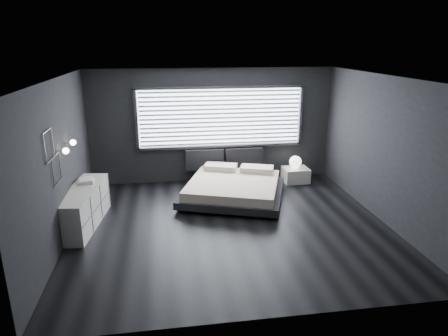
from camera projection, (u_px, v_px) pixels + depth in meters
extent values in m
plane|color=black|center=(231.00, 225.00, 7.71)|extent=(6.00, 6.00, 0.00)
plane|color=silver|center=(231.00, 78.00, 6.86)|extent=(6.00, 6.00, 0.00)
cube|color=black|center=(213.00, 126.00, 9.88)|extent=(6.00, 0.04, 2.80)
cube|color=black|center=(270.00, 219.00, 4.70)|extent=(6.00, 0.04, 2.80)
cube|color=black|center=(59.00, 163.00, 6.86)|extent=(0.04, 5.50, 2.80)
cube|color=black|center=(384.00, 150.00, 7.72)|extent=(0.04, 5.50, 2.80)
cube|color=white|center=(221.00, 117.00, 9.83)|extent=(4.00, 0.02, 1.38)
cube|color=#47474C|center=(136.00, 120.00, 9.51)|extent=(0.06, 0.08, 1.48)
cube|color=#47474C|center=(300.00, 115.00, 10.09)|extent=(0.06, 0.08, 1.48)
cube|color=#47474C|center=(221.00, 87.00, 9.58)|extent=(4.14, 0.08, 0.06)
cube|color=#47474C|center=(221.00, 146.00, 10.02)|extent=(4.14, 0.08, 0.06)
cube|color=white|center=(221.00, 118.00, 9.77)|extent=(3.94, 0.03, 1.32)
cube|color=black|center=(205.00, 160.00, 10.00)|extent=(0.96, 0.16, 0.52)
cube|color=black|center=(244.00, 158.00, 10.14)|extent=(0.96, 0.16, 0.52)
cylinder|color=silver|center=(62.00, 151.00, 6.86)|extent=(0.10, 0.02, 0.02)
sphere|color=#FFE5B7|center=(66.00, 151.00, 6.87)|extent=(0.11, 0.11, 0.11)
cylinder|color=silver|center=(69.00, 143.00, 7.42)|extent=(0.10, 0.02, 0.02)
sphere|color=#FFE5B7|center=(73.00, 142.00, 7.43)|extent=(0.11, 0.11, 0.11)
cube|color=#47474C|center=(47.00, 131.00, 6.14)|extent=(0.01, 0.46, 0.02)
cube|color=#47474C|center=(51.00, 160.00, 6.28)|extent=(0.01, 0.46, 0.02)
cube|color=#47474C|center=(53.00, 142.00, 6.43)|extent=(0.01, 0.02, 0.46)
cube|color=#47474C|center=(45.00, 149.00, 5.99)|extent=(0.01, 0.02, 0.46)
cube|color=#47474C|center=(55.00, 156.00, 6.52)|extent=(0.01, 0.46, 0.02)
cube|color=#47474C|center=(58.00, 182.00, 6.66)|extent=(0.01, 0.46, 0.02)
cube|color=#47474C|center=(60.00, 165.00, 6.81)|extent=(0.01, 0.02, 0.46)
cube|color=#47474C|center=(53.00, 174.00, 6.37)|extent=(0.01, 0.02, 0.46)
cube|color=black|center=(183.00, 209.00, 8.39)|extent=(0.15, 0.15, 0.08)
cube|color=black|center=(272.00, 216.00, 8.05)|extent=(0.15, 0.15, 0.08)
cube|color=black|center=(202.00, 182.00, 9.95)|extent=(0.15, 0.15, 0.08)
cube|color=black|center=(277.00, 187.00, 9.61)|extent=(0.15, 0.15, 0.08)
cube|color=black|center=(233.00, 192.00, 8.96)|extent=(2.72, 2.66, 0.16)
cube|color=beige|center=(233.00, 185.00, 8.91)|extent=(2.45, 2.45, 0.20)
cube|color=beige|center=(221.00, 167.00, 9.66)|extent=(0.86, 0.64, 0.13)
cube|color=beige|center=(257.00, 169.00, 9.50)|extent=(0.86, 0.64, 0.13)
cube|color=silver|center=(295.00, 175.00, 10.07)|extent=(0.64, 0.54, 0.36)
sphere|color=white|center=(295.00, 162.00, 10.01)|extent=(0.30, 0.30, 0.30)
cube|color=silver|center=(84.00, 207.00, 7.63)|extent=(0.75, 1.91, 0.74)
cube|color=#47474C|center=(97.00, 207.00, 7.64)|extent=(0.24, 1.82, 0.72)
cube|color=silver|center=(86.00, 181.00, 7.87)|extent=(0.33, 0.40, 0.04)
cube|color=silver|center=(86.00, 180.00, 7.84)|extent=(0.31, 0.37, 0.03)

